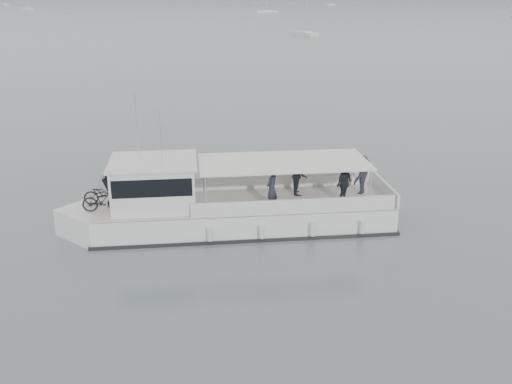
# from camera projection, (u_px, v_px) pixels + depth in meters

# --- Properties ---
(ground) EXTENTS (1400.00, 1400.00, 0.00)m
(ground) POSITION_uv_depth(u_px,v_px,m) (214.00, 209.00, 26.17)
(ground) COLOR #505B5E
(ground) RESTS_ON ground
(tour_boat) EXTENTS (13.89, 7.13, 5.89)m
(tour_boat) POSITION_uv_depth(u_px,v_px,m) (215.00, 207.00, 23.85)
(tour_boat) COLOR white
(tour_boat) RESTS_ON ground
(moored_fleet) EXTENTS (428.57, 322.23, 10.47)m
(moored_fleet) POSITION_uv_depth(u_px,v_px,m) (344.00, 11.00, 233.96)
(moored_fleet) COLOR white
(moored_fleet) RESTS_ON ground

